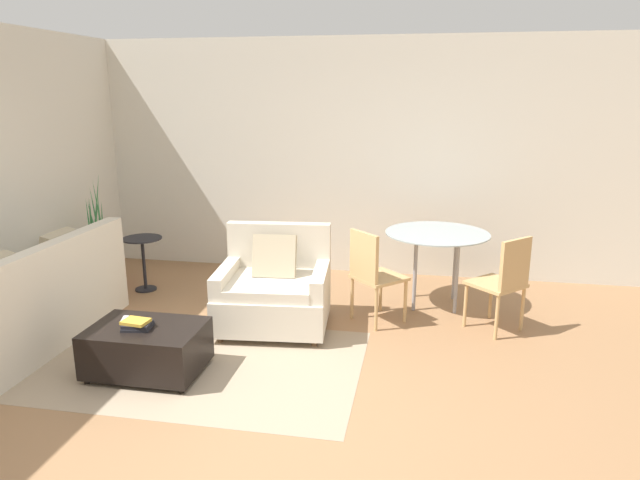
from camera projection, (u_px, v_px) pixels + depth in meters
name	position (u px, v px, depth m)	size (l,w,h in m)	color
ground_plane	(262.00, 416.00, 3.88)	(20.00, 20.00, 0.00)	#936B47
wall_back	(338.00, 158.00, 6.73)	(12.00, 0.06, 2.75)	beige
wall_left	(13.00, 174.00, 5.47)	(0.06, 12.00, 2.75)	beige
area_rug	(204.00, 364.00, 4.62)	(2.54, 1.70, 0.01)	gray
couch	(25.00, 311.00, 4.90)	(0.88, 2.07, 0.93)	beige
armchair	(274.00, 291.00, 5.29)	(1.07, 0.96, 0.92)	beige
ottoman	(147.00, 348.00, 4.43)	(0.86, 0.60, 0.38)	black
book_stack	(137.00, 324.00, 4.34)	(0.24, 0.21, 0.07)	black
tv_remote_primary	(124.00, 320.00, 4.51)	(0.09, 0.17, 0.01)	#B7B7BC
potted_plant	(100.00, 264.00, 6.38)	(0.42, 0.42, 1.28)	maroon
side_table	(143.00, 254.00, 6.24)	(0.42, 0.42, 0.60)	black
dining_table	(437.00, 242.00, 5.75)	(1.04, 1.04, 0.77)	#99A8AD
dining_chair_near_left	(372.00, 271.00, 5.32)	(0.59, 0.59, 0.90)	tan
dining_chair_near_right	(504.00, 278.00, 5.11)	(0.59, 0.59, 0.90)	tan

